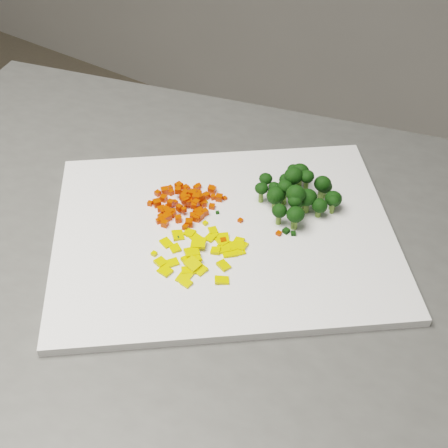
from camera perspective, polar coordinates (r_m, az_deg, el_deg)
The scene contains 159 objects.
counter_block at distance 1.12m, azimuth -2.37°, elevation -18.05°, with size 0.92×0.64×0.90m, color #4B4C49.
cutting_board at distance 0.76m, azimuth 0.00°, elevation -0.86°, with size 0.41×0.32×0.01m, color white.
carrot_pile at distance 0.79m, azimuth -3.66°, elevation 2.39°, with size 0.09×0.09×0.03m, color red, non-canonical shape.
pepper_pile at distance 0.72m, azimuth -2.19°, elevation -2.77°, with size 0.11×0.11×0.01m, color #D9B60B, non-canonical shape.
broccoli_pile at distance 0.78m, azimuth 6.82°, elevation 2.88°, with size 0.11×0.11×0.05m, color black, non-canonical shape.
carrot_cube_0 at distance 0.82m, azimuth -2.51°, elevation 3.32°, with size 0.01×0.01×0.01m, color red.
carrot_cube_1 at distance 0.77m, azimuth -4.18°, elevation 0.40°, with size 0.01×0.01×0.01m, color red.
carrot_cube_2 at distance 0.80m, azimuth -3.07°, elevation 2.63°, with size 0.01×0.01×0.01m, color red.
carrot_cube_3 at distance 0.77m, azimuth -2.26°, elevation 0.75°, with size 0.01×0.01×0.01m, color red.
carrot_cube_4 at distance 0.76m, azimuth -5.44°, elevation 0.03°, with size 0.01×0.01×0.01m, color red.
carrot_cube_5 at distance 0.80m, azimuth -3.60°, elevation 2.70°, with size 0.01×0.01×0.01m, color red.
carrot_cube_6 at distance 0.78m, azimuth -3.69°, elevation 1.31°, with size 0.01×0.01×0.01m, color red.
carrot_cube_7 at distance 0.77m, azimuth -5.63°, elevation 0.36°, with size 0.01×0.01×0.01m, color red.
carrot_cube_8 at distance 0.79m, azimuth -1.86°, elevation 1.90°, with size 0.01×0.01×0.01m, color red.
carrot_cube_9 at distance 0.79m, azimuth -3.57°, elevation 2.17°, with size 0.01×0.01×0.01m, color red.
carrot_cube_10 at distance 0.78m, azimuth -5.84°, elevation 0.71°, with size 0.01×0.01×0.01m, color red.
carrot_cube_11 at distance 0.79m, azimuth -6.15°, elevation 1.92°, with size 0.01×0.01×0.01m, color red.
carrot_cube_12 at distance 0.78m, azimuth -4.75°, elevation 0.95°, with size 0.01×0.01×0.01m, color red.
carrot_cube_13 at distance 0.78m, azimuth -5.34°, elevation 1.28°, with size 0.01×0.01×0.01m, color red.
carrot_cube_14 at distance 0.78m, azimuth -2.92°, elevation 0.83°, with size 0.01×0.01×0.01m, color red.
carrot_cube_15 at distance 0.77m, azimuth -5.15°, elevation 0.70°, with size 0.01×0.01×0.01m, color red.
carrot_cube_16 at distance 0.77m, azimuth -2.49°, elevation 0.54°, with size 0.01×0.01×0.01m, color red.
carrot_cube_17 at distance 0.82m, azimuth -4.95°, elevation 3.31°, with size 0.01×0.01×0.01m, color red.
carrot_cube_18 at distance 0.78m, azimuth -2.58°, elevation 1.93°, with size 0.01×0.01×0.01m, color red.
carrot_cube_19 at distance 0.79m, azimuth -5.21°, elevation 1.54°, with size 0.01×0.01×0.01m, color red.
carrot_cube_20 at distance 0.79m, azimuth -5.62°, elevation 1.49°, with size 0.01×0.01×0.01m, color red.
carrot_cube_21 at distance 0.80m, azimuth -4.22°, elevation 3.08°, with size 0.01×0.01×0.01m, color red.
carrot_cube_22 at distance 0.81m, azimuth -5.44°, elevation 3.03°, with size 0.01×0.01×0.01m, color red.
carrot_cube_23 at distance 0.77m, azimuth -5.66°, elevation 0.36°, with size 0.01×0.01×0.01m, color red.
carrot_cube_24 at distance 0.79m, azimuth -3.50°, elevation 2.06°, with size 0.01×0.01×0.01m, color red.
carrot_cube_25 at distance 0.79m, azimuth -4.60°, elevation 1.92°, with size 0.01×0.01×0.01m, color red.
carrot_cube_26 at distance 0.77m, azimuth -4.17°, elevation 0.50°, with size 0.01×0.01×0.01m, color red.
carrot_cube_27 at distance 0.81m, azimuth -6.08°, elevation 2.82°, with size 0.01×0.01×0.01m, color red.
carrot_cube_28 at distance 0.81m, azimuth -4.91°, elevation 2.90°, with size 0.01×0.01×0.01m, color red.
carrot_cube_29 at distance 0.76m, azimuth -3.54°, elevation -0.28°, with size 0.01×0.01×0.01m, color red.
carrot_cube_30 at distance 0.78m, azimuth -5.56°, elevation 1.12°, with size 0.01×0.01×0.01m, color red.
carrot_cube_31 at distance 0.82m, azimuth -2.34°, elevation 3.50°, with size 0.01×0.01×0.01m, color red.
carrot_cube_32 at distance 0.78m, azimuth -4.72°, elevation 1.05°, with size 0.01×0.01×0.01m, color red.
carrot_cube_33 at distance 0.78m, azimuth -2.76°, elevation 1.70°, with size 0.01×0.01×0.01m, color red.
carrot_cube_34 at distance 0.80m, azimuth -5.54°, elevation 2.35°, with size 0.01×0.01×0.01m, color red.
carrot_cube_35 at distance 0.80m, azimuth -2.78°, elevation 2.08°, with size 0.01×0.01×0.01m, color red.
carrot_cube_36 at distance 0.79m, azimuth -3.04°, elevation 2.06°, with size 0.01×0.01×0.01m, color red.
carrot_cube_37 at distance 0.78m, azimuth -2.59°, elevation 1.96°, with size 0.01×0.01×0.01m, color red.
carrot_cube_38 at distance 0.80m, azimuth -2.56°, elevation 2.21°, with size 0.01×0.01×0.01m, color red.
carrot_cube_39 at distance 0.81m, azimuth -4.86°, elevation 2.92°, with size 0.01×0.01×0.01m, color red.
carrot_cube_40 at distance 0.81m, azimuth -1.05°, elevation 3.13°, with size 0.01×0.01×0.01m, color red.
carrot_cube_41 at distance 0.80m, azimuth -0.44°, elevation 2.42°, with size 0.01×0.01×0.01m, color red.
carrot_cube_42 at distance 0.80m, azimuth -3.55°, elevation 2.83°, with size 0.01×0.01×0.01m, color red.
carrot_cube_43 at distance 0.82m, azimuth -3.36°, elevation 3.25°, with size 0.01×0.01×0.01m, color red.
carrot_cube_44 at distance 0.79m, azimuth -3.38°, elevation 1.98°, with size 0.01×0.01×0.01m, color red.
carrot_cube_45 at distance 0.82m, azimuth -3.51°, elevation 3.32°, with size 0.01×0.01×0.01m, color red.
carrot_cube_46 at distance 0.79m, azimuth -4.11°, elevation 1.41°, with size 0.01×0.01×0.01m, color red.
carrot_cube_47 at distance 0.80m, azimuth -1.70°, elevation 2.52°, with size 0.01×0.01×0.01m, color red.
carrot_cube_48 at distance 0.78m, azimuth -1.78°, elevation 1.08°, with size 0.01×0.01×0.01m, color red.
carrot_cube_49 at distance 0.78m, azimuth -4.11°, elevation 1.52°, with size 0.01×0.01×0.01m, color red.
carrot_cube_50 at distance 0.78m, azimuth -2.45°, elevation 1.07°, with size 0.01×0.01×0.01m, color red.
carrot_cube_51 at distance 0.79m, azimuth -2.54°, elevation 2.44°, with size 0.01×0.01×0.01m, color red.
carrot_cube_52 at distance 0.77m, azimuth -4.20°, elevation 0.48°, with size 0.01×0.01×0.01m, color red.
carrot_cube_53 at distance 0.79m, azimuth -2.19°, elevation 2.50°, with size 0.01×0.01×0.01m, color red.
carrot_cube_54 at distance 0.80m, azimuth -1.80°, elevation 2.52°, with size 0.01×0.01×0.01m, color red.
carrot_cube_55 at distance 0.80m, azimuth -3.47°, elevation 2.40°, with size 0.01×0.01×0.01m, color red.
carrot_cube_56 at distance 0.79m, azimuth -2.09°, elevation 1.76°, with size 0.01×0.01×0.01m, color red.
carrot_cube_57 at distance 0.80m, azimuth -1.00°, elevation 2.47°, with size 0.01×0.01×0.01m, color red.
carrot_cube_58 at distance 0.77m, azimuth -5.35°, elevation 0.55°, with size 0.01×0.01×0.01m, color red.
carrot_cube_59 at distance 0.79m, azimuth -2.88°, elevation 1.96°, with size 0.01×0.01×0.01m, color red.
carrot_cube_60 at distance 0.79m, azimuth -3.31°, elevation 2.43°, with size 0.01×0.01×0.01m, color red.
carrot_cube_61 at distance 0.79m, azimuth -3.69°, elevation 2.57°, with size 0.01×0.01×0.01m, color red.
carrot_cube_62 at distance 0.81m, azimuth -1.18°, elevation 3.25°, with size 0.01×0.01×0.01m, color red.
carrot_cube_63 at distance 0.82m, azimuth -4.14°, elevation 3.48°, with size 0.01×0.01×0.01m, color red.
carrot_cube_64 at distance 0.78m, azimuth -3.68°, elevation 2.15°, with size 0.01×0.01×0.01m, color red.
carrot_cube_65 at distance 0.78m, azimuth -5.04°, elevation 1.01°, with size 0.01×0.01×0.01m, color red.
carrot_cube_66 at distance 0.80m, azimuth -1.65°, elevation 2.59°, with size 0.01×0.01×0.01m, color red.
carrot_cube_67 at distance 0.79m, azimuth -5.89°, elevation 1.35°, with size 0.01×0.01×0.01m, color red.
carrot_cube_68 at distance 0.80m, azimuth -2.40°, elevation 2.77°, with size 0.01×0.01×0.01m, color red.
carrot_cube_69 at distance 0.81m, azimuth -3.35°, elevation 2.85°, with size 0.01×0.01×0.01m, color red.
carrot_cube_70 at distance 0.77m, azimuth -2.92°, elevation 0.70°, with size 0.01×0.01×0.01m, color red.
carrot_cube_71 at distance 0.79m, azimuth -3.70°, elevation 2.40°, with size 0.01×0.01×0.01m, color red.
carrot_cube_72 at distance 0.80m, azimuth -2.87°, elevation 2.79°, with size 0.01×0.01×0.01m, color red.
carrot_cube_73 at distance 0.79m, azimuth -4.51°, elevation 1.94°, with size 0.01×0.01×0.01m, color red.
carrot_cube_74 at distance 0.79m, azimuth -4.91°, elevation 1.94°, with size 0.01×0.01×0.01m, color red.
carrot_cube_75 at distance 0.77m, azimuth -2.58°, elevation 0.69°, with size 0.01×0.01×0.01m, color red.
carrot_cube_76 at distance 0.77m, azimuth -6.00°, elevation 0.28°, with size 0.01×0.01×0.01m, color red.
carrot_cube_77 at distance 0.76m, azimuth -3.22°, elevation 0.11°, with size 0.01×0.01×0.01m, color red.
carrot_cube_78 at distance 0.78m, azimuth -2.33°, elevation 1.14°, with size 0.01×0.01×0.01m, color red.
carrot_cube_79 at distance 0.80m, azimuth -6.79°, elevation 1.88°, with size 0.01×0.01×0.01m, color red.
pepper_chunk_0 at distance 0.73m, azimuth -0.02°, elevation -2.27°, with size 0.01×0.01×0.00m, color #D9B60B.
pepper_chunk_1 at distance 0.72m, azimuth -2.60°, elevation -3.11°, with size 0.02×0.01×0.00m, color #D9B60B.
pepper_chunk_2 at distance 0.73m, azimuth 1.28°, elevation -2.44°, with size 0.02×0.01×0.00m, color #D9B60B.
pepper_chunk_3 at distance 0.75m, azimuth -3.17°, elevation -0.82°, with size 0.01×0.01×0.00m, color #D9B60B.
pepper_chunk_4 at distance 0.73m, azimuth -2.35°, elevation -1.74°, with size 0.02×0.02×0.00m, color #D9B60B.
pepper_chunk_5 at distance 0.71m, azimuth -3.30°, elevation -4.29°, with size 0.02×0.01×0.00m, color #D9B60B.
pepper_chunk_6 at distance 0.74m, azimuth -4.49°, elevation -2.22°, with size 0.01×0.01×0.00m, color #D9B60B.
pepper_chunk_7 at distance 0.75m, azimuth -1.17°, elevation -1.17°, with size 0.02×0.01×0.00m, color #D9B60B.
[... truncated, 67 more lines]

